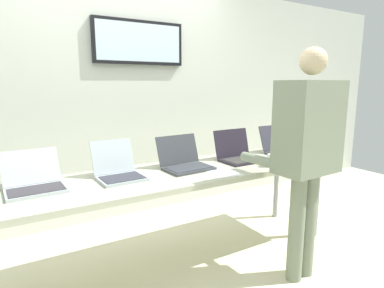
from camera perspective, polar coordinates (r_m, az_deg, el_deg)
name	(u,v)px	position (r m, az deg, el deg)	size (l,w,h in m)	color
ground	(169,266)	(2.70, -4.16, -20.78)	(8.00, 8.00, 0.04)	beige
back_wall	(117,99)	(3.36, -13.09, 7.71)	(8.00, 0.11, 2.44)	beige
workbench	(167,179)	(2.41, -4.39, -6.29)	(2.97, 0.70, 0.73)	#AEB095
laptop_station_0	(34,181)	(2.25, -26.21, -5.93)	(0.36, 0.38, 0.23)	#ADB7BA
laptop_station_1	(118,170)	(2.32, -12.95, -4.50)	(0.32, 0.35, 0.25)	#A9B3B8
laptop_station_2	(184,161)	(2.52, -1.35, -3.05)	(0.38, 0.34, 0.25)	#37393F
laptop_station_3	(239,154)	(2.81, 8.25, -1.68)	(0.37, 0.32, 0.26)	#26202B
laptop_station_4	(281,147)	(3.16, 15.50, -0.60)	(0.31, 0.35, 0.25)	#383742
person	(306,144)	(2.32, 19.64, -0.08)	(0.45, 0.60, 1.62)	gray
coffee_mug	(273,160)	(2.65, 14.13, -2.84)	(0.09, 0.09, 0.10)	white
paper_sheet	(221,172)	(2.44, 5.18, -4.90)	(0.24, 0.32, 0.00)	white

